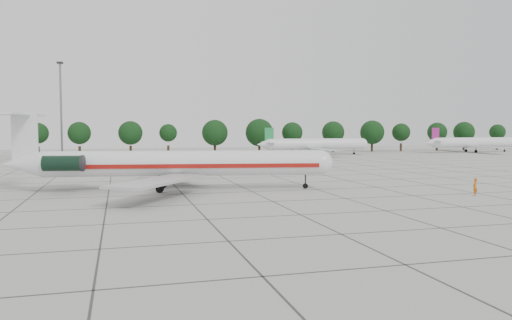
# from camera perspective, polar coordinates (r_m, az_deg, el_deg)

# --- Properties ---
(ground) EXTENTS (260.00, 260.00, 0.00)m
(ground) POSITION_cam_1_polar(r_m,az_deg,el_deg) (57.73, -0.45, -3.64)
(ground) COLOR #A8A8A0
(ground) RESTS_ON ground
(apron_joints) EXTENTS (170.00, 170.00, 0.02)m
(apron_joints) POSITION_cam_1_polar(r_m,az_deg,el_deg) (72.23, -3.52, -2.17)
(apron_joints) COLOR #383838
(apron_joints) RESTS_ON ground
(main_airliner) EXTENTS (38.42, 29.99, 9.08)m
(main_airliner) POSITION_cam_1_polar(r_m,az_deg,el_deg) (59.78, -10.21, -0.36)
(main_airliner) COLOR silver
(main_airliner) RESTS_ON ground
(ground_crew) EXTENTS (0.84, 0.81, 1.94)m
(ground_crew) POSITION_cam_1_polar(r_m,az_deg,el_deg) (59.22, 23.74, -2.82)
(ground_crew) COLOR #D05B0C
(ground_crew) RESTS_ON ground
(bg_airliner_d) EXTENTS (28.24, 27.20, 7.40)m
(bg_airliner_d) POSITION_cam_1_polar(r_m,az_deg,el_deg) (136.28, 6.86, 1.79)
(bg_airliner_d) COLOR silver
(bg_airliner_d) RESTS_ON ground
(bg_airliner_e) EXTENTS (28.24, 27.20, 7.40)m
(bg_airliner_e) POSITION_cam_1_polar(r_m,az_deg,el_deg) (164.07, 23.59, 1.82)
(bg_airliner_e) COLOR silver
(bg_airliner_e) RESTS_ON ground
(tree_line) EXTENTS (249.86, 8.44, 10.22)m
(tree_line) POSITION_cam_1_polar(r_m,az_deg,el_deg) (140.36, -14.16, 3.01)
(tree_line) COLOR #332114
(tree_line) RESTS_ON ground
(floodlight_mast) EXTENTS (1.60, 1.60, 25.45)m
(floodlight_mast) POSITION_cam_1_polar(r_m,az_deg,el_deg) (148.27, -21.40, 6.11)
(floodlight_mast) COLOR slate
(floodlight_mast) RESTS_ON ground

